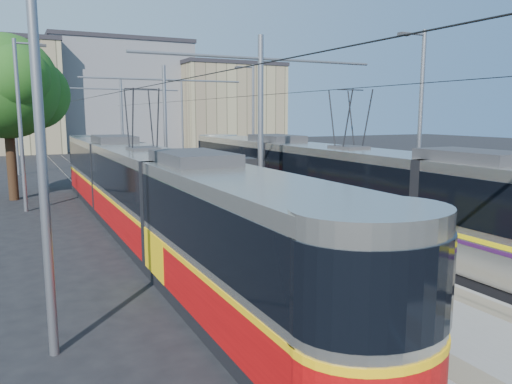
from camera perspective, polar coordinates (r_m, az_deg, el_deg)
ground at (r=12.12m, az=18.36°, el=-13.88°), size 160.00×160.00×0.00m
platform at (r=26.48m, az=-8.31°, el=-0.87°), size 4.00×50.00×0.30m
tactile_strip_left at (r=26.05m, az=-11.35°, el=-0.77°), size 0.70×50.00×0.01m
tactile_strip_right at (r=26.93m, az=-5.38°, el=-0.32°), size 0.70×50.00×0.01m
rails at (r=26.51m, az=-8.30°, el=-1.16°), size 8.71×70.00×0.03m
tram_left at (r=19.06m, az=-12.61°, el=-0.04°), size 2.43×27.96×5.50m
tram_right at (r=19.57m, az=10.42°, el=0.69°), size 2.43×28.66×5.50m
catenary at (r=23.41m, az=-6.36°, el=8.65°), size 9.20×70.00×7.00m
street_lamps at (r=29.94m, az=-10.88°, el=7.94°), size 15.18×38.22×8.00m
shelter at (r=21.76m, az=-1.11°, el=0.89°), size 0.78×1.16×2.43m
tree at (r=29.98m, az=-25.98°, el=10.55°), size 6.03×5.58×8.76m
building_centre at (r=73.25m, az=-15.53°, el=10.62°), size 18.36×14.28×14.40m
building_right at (r=71.57m, az=-3.30°, el=9.85°), size 14.28×10.20×11.60m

